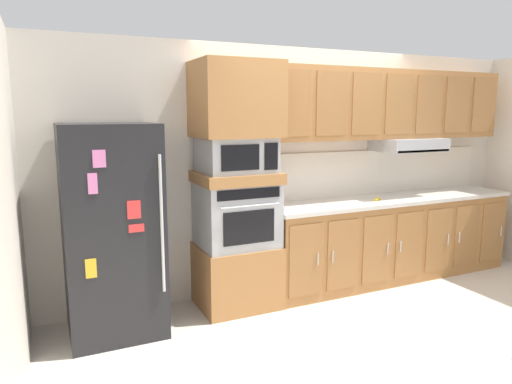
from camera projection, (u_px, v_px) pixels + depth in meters
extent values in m
plane|color=beige|center=(362.00, 318.00, 4.24)|extent=(9.60, 9.60, 0.00)
cube|color=beige|center=(303.00, 168.00, 5.03)|extent=(6.20, 0.12, 2.50)
cube|color=beige|center=(2.00, 210.00, 2.88)|extent=(0.12, 7.10, 2.50)
cube|color=black|center=(112.00, 231.00, 3.85)|extent=(0.76, 0.70, 1.76)
cylinder|color=silver|center=(162.00, 224.00, 3.64)|extent=(0.02, 0.02, 1.10)
cube|color=pink|center=(93.00, 184.00, 3.39)|extent=(0.07, 0.01, 0.15)
cube|color=red|center=(134.00, 210.00, 3.55)|extent=(0.10, 0.01, 0.14)
cube|color=gold|center=(91.00, 269.00, 3.48)|extent=(0.08, 0.01, 0.15)
cube|color=pink|center=(99.00, 159.00, 3.38)|extent=(0.09, 0.01, 0.13)
cube|color=red|center=(136.00, 228.00, 3.58)|extent=(0.12, 0.01, 0.06)
cube|color=#A8703D|center=(237.00, 275.00, 4.48)|extent=(0.74, 0.62, 0.60)
cube|color=#A8AAAF|center=(237.00, 214.00, 4.38)|extent=(0.70, 0.58, 0.60)
cube|color=black|center=(249.00, 227.00, 4.13)|extent=(0.49, 0.01, 0.30)
cube|color=black|center=(249.00, 194.00, 4.08)|extent=(0.59, 0.01, 0.09)
cylinder|color=#A8AAAF|center=(250.00, 206.00, 4.07)|extent=(0.56, 0.02, 0.02)
cube|color=#A8703D|center=(236.00, 177.00, 4.32)|extent=(0.74, 0.62, 0.10)
cube|color=#A8AAAF|center=(236.00, 155.00, 4.29)|extent=(0.64, 0.53, 0.32)
cube|color=black|center=(240.00, 158.00, 4.01)|extent=(0.35, 0.01, 0.22)
cube|color=black|center=(271.00, 156.00, 4.14)|extent=(0.13, 0.01, 0.24)
cube|color=#A8703D|center=(236.00, 99.00, 4.20)|extent=(0.74, 0.62, 0.68)
cube|color=#A8703D|center=(389.00, 239.00, 5.22)|extent=(2.97, 0.60, 0.88)
cube|color=#9A6738|center=(306.00, 260.00, 4.42)|extent=(0.36, 0.01, 0.70)
cylinder|color=#BCBCC1|center=(318.00, 259.00, 4.46)|extent=(0.01, 0.01, 0.12)
cube|color=#9A6738|center=(343.00, 255.00, 4.60)|extent=(0.36, 0.01, 0.70)
cylinder|color=#BCBCC1|center=(333.00, 257.00, 4.53)|extent=(0.01, 0.01, 0.12)
cube|color=#9A6738|center=(377.00, 250.00, 4.77)|extent=(0.36, 0.01, 0.70)
cylinder|color=#BCBCC1|center=(388.00, 248.00, 4.81)|extent=(0.01, 0.01, 0.12)
cube|color=#9A6738|center=(409.00, 245.00, 4.95)|extent=(0.36, 0.01, 0.70)
cylinder|color=#BCBCC1|center=(401.00, 246.00, 4.88)|extent=(0.01, 0.01, 0.12)
cube|color=#9A6738|center=(439.00, 240.00, 5.12)|extent=(0.36, 0.01, 0.70)
cylinder|color=#BCBCC1|center=(448.00, 239.00, 5.16)|extent=(0.01, 0.01, 0.12)
cube|color=#9A6738|center=(466.00, 236.00, 5.30)|extent=(0.36, 0.01, 0.70)
cylinder|color=#BCBCC1|center=(459.00, 238.00, 5.23)|extent=(0.01, 0.01, 0.12)
cube|color=#9A6738|center=(492.00, 232.00, 5.47)|extent=(0.36, 0.01, 0.70)
cylinder|color=#BCBCC1|center=(501.00, 231.00, 5.51)|extent=(0.01, 0.01, 0.12)
cube|color=beige|center=(391.00, 199.00, 5.15)|extent=(3.01, 0.64, 0.04)
cube|color=silver|center=(376.00, 172.00, 5.36)|extent=(3.01, 0.02, 0.50)
cube|color=#A8703D|center=(388.00, 105.00, 5.09)|extent=(2.97, 0.34, 0.74)
cube|color=#A8AAAF|center=(409.00, 145.00, 5.21)|extent=(0.76, 0.48, 0.14)
cube|color=black|center=(423.00, 151.00, 5.02)|extent=(0.72, 0.04, 0.02)
cube|color=#9A6738|center=(294.00, 103.00, 4.41)|extent=(0.36, 0.01, 0.63)
cube|color=#9A6738|center=(332.00, 104.00, 4.58)|extent=(0.36, 0.01, 0.63)
cube|color=#9A6738|center=(367.00, 104.00, 4.76)|extent=(0.36, 0.01, 0.63)
cube|color=#9A6738|center=(399.00, 104.00, 4.93)|extent=(0.36, 0.01, 0.63)
cube|color=#9A6738|center=(429.00, 105.00, 5.11)|extent=(0.36, 0.01, 0.63)
cube|color=#9A6738|center=(457.00, 105.00, 5.28)|extent=(0.36, 0.01, 0.63)
cube|color=#9A6738|center=(484.00, 105.00, 5.46)|extent=(0.36, 0.01, 0.63)
cylinder|color=yellow|center=(377.00, 199.00, 4.95)|extent=(0.10, 0.07, 0.03)
cylinder|color=silver|center=(387.00, 201.00, 4.88)|extent=(0.11, 0.06, 0.01)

